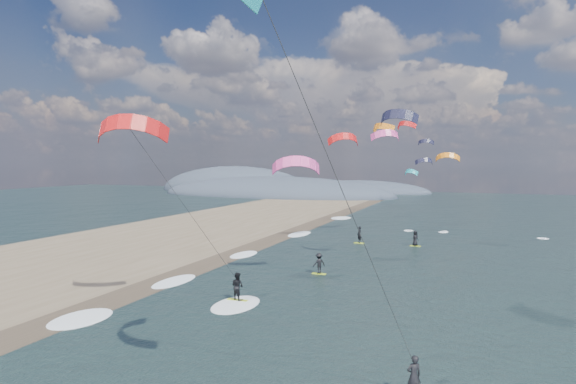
% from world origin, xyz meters
% --- Properties ---
extents(wet_sand_strip, '(3.00, 240.00, 0.00)m').
position_xyz_m(wet_sand_strip, '(-12.00, 10.00, 0.00)').
color(wet_sand_strip, '#382D23').
rests_on(wet_sand_strip, ground).
extents(coastal_hills, '(80.00, 41.00, 15.00)m').
position_xyz_m(coastal_hills, '(-44.84, 107.86, 0.00)').
color(coastal_hills, '#3D4756').
rests_on(coastal_hills, ground).
extents(kitesurfer_near_a, '(7.60, 9.28, 15.50)m').
position_xyz_m(kitesurfer_near_a, '(4.27, -1.26, 11.47)').
color(kitesurfer_near_a, '#C1DD27').
rests_on(kitesurfer_near_a, ground).
extents(kitesurfer_near_b, '(7.18, 8.73, 12.10)m').
position_xyz_m(kitesurfer_near_b, '(-6.96, 8.05, 7.70)').
color(kitesurfer_near_b, '#C1DD27').
rests_on(kitesurfer_near_b, ground).
extents(far_kitesurfers, '(6.94, 16.61, 1.82)m').
position_xyz_m(far_kitesurfers, '(-0.54, 29.24, 0.84)').
color(far_kitesurfers, '#C1DD27').
rests_on(far_kitesurfers, ground).
extents(bg_kite_field, '(11.98, 72.92, 9.27)m').
position_xyz_m(bg_kite_field, '(-0.76, 52.62, 11.45)').
color(bg_kite_field, red).
rests_on(bg_kite_field, ground).
extents(shoreline_surf, '(2.40, 79.40, 0.11)m').
position_xyz_m(shoreline_surf, '(-10.80, 14.75, 0.00)').
color(shoreline_surf, white).
rests_on(shoreline_surf, ground).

